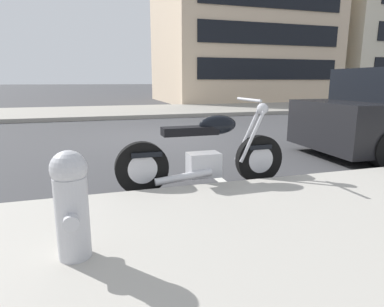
# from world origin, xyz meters

# --- Properties ---
(ground_plane) EXTENTS (260.00, 260.00, 0.00)m
(ground_plane) POSITION_xyz_m (0.00, 0.00, 0.00)
(ground_plane) COLOR #3D3D3F
(sidewalk_far_curb) EXTENTS (120.00, 5.00, 0.14)m
(sidewalk_far_curb) POSITION_xyz_m (12.00, 6.55, 0.07)
(sidewalk_far_curb) COLOR gray
(sidewalk_far_curb) RESTS_ON ground
(parking_stall_stripe) EXTENTS (0.12, 2.20, 0.01)m
(parking_stall_stripe) POSITION_xyz_m (0.00, -3.45, 0.00)
(parking_stall_stripe) COLOR silver
(parking_stall_stripe) RESTS_ON ground
(parked_motorcycle) EXTENTS (2.18, 0.62, 1.11)m
(parked_motorcycle) POSITION_xyz_m (-0.30, -3.88, 0.43)
(parked_motorcycle) COLOR black
(parked_motorcycle) RESTS_ON ground
(fire_hydrant) EXTENTS (0.24, 0.36, 0.75)m
(fire_hydrant) POSITION_xyz_m (-1.80, -5.44, 0.54)
(fire_hydrant) COLOR #B7B7BC
(fire_hydrant) RESTS_ON sidewalk_near_curb
(townhouse_mid_block) EXTENTS (9.94, 8.61, 8.84)m
(townhouse_mid_block) POSITION_xyz_m (7.85, 13.11, 4.42)
(townhouse_mid_block) COLOR beige
(townhouse_mid_block) RESTS_ON ground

